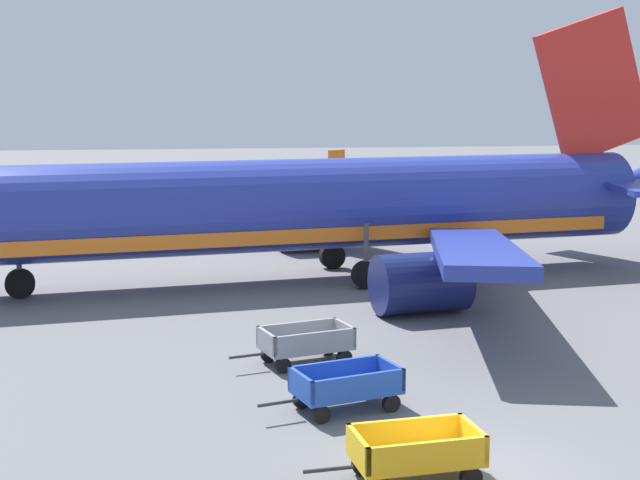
{
  "coord_description": "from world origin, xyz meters",
  "views": [
    {
      "loc": [
        -5.42,
        -17.08,
        7.66
      ],
      "look_at": [
        -1.15,
        12.81,
        2.8
      ],
      "focal_mm": 51.72,
      "sensor_mm": 36.0,
      "label": 1
    }
  ],
  "objects": [
    {
      "name": "baggage_cart_third_in_row",
      "position": [
        -1.09,
        -0.2,
        0.6
      ],
      "size": [
        3.61,
        1.66,
        1.07
      ],
      "color": "gold",
      "rests_on": "ground"
    },
    {
      "name": "airplane",
      "position": [
        -0.39,
        19.78,
        3.05
      ],
      "size": [
        37.61,
        30.32,
        11.34
      ],
      "color": "#28389E",
      "rests_on": "ground"
    },
    {
      "name": "ground_plane",
      "position": [
        0.0,
        0.0,
        0.0
      ],
      "size": [
        220.0,
        220.0,
        0.0
      ],
      "primitive_type": "plane",
      "color": "slate"
    },
    {
      "name": "baggage_cart_fourth_in_row",
      "position": [
        -1.76,
        4.09,
        0.6
      ],
      "size": [
        3.61,
        2.06,
        1.07
      ],
      "color": "#234CB2",
      "rests_on": "ground"
    },
    {
      "name": "baggage_cart_far_end",
      "position": [
        -2.23,
        8.09,
        0.6
      ],
      "size": [
        3.62,
        2.03,
        1.07
      ],
      "color": "gray",
      "rests_on": "ground"
    }
  ]
}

